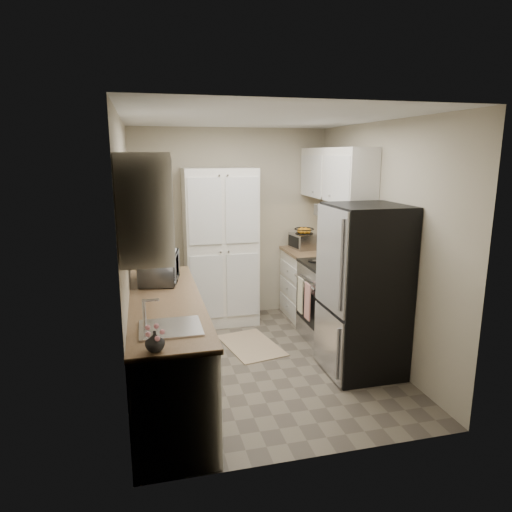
{
  "coord_description": "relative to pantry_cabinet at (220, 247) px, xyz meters",
  "views": [
    {
      "loc": [
        -1.14,
        -4.34,
        2.17
      ],
      "look_at": [
        -0.02,
        0.15,
        1.13
      ],
      "focal_mm": 32.0,
      "sensor_mm": 36.0,
      "label": 1
    }
  ],
  "objects": [
    {
      "name": "kitchen_mat",
      "position": [
        0.19,
        -0.88,
        -0.99
      ],
      "size": [
        0.7,
        0.95,
        0.01
      ],
      "primitive_type": "cube",
      "rotation": [
        0.0,
        0.0,
        0.2
      ],
      "color": "tan",
      "rests_on": "ground"
    },
    {
      "name": "base_cabinet_left",
      "position": [
        -0.79,
        -1.75,
        -0.56
      ],
      "size": [
        0.6,
        2.3,
        0.88
      ],
      "primitive_type": "cube",
      "color": "silver",
      "rests_on": "ground"
    },
    {
      "name": "ground",
      "position": [
        0.2,
        -1.32,
        -1.0
      ],
      "size": [
        3.2,
        3.2,
        0.0
      ],
      "primitive_type": "plane",
      "color": "#665B4C",
      "rests_on": "ground"
    },
    {
      "name": "wine_bottle",
      "position": [
        -0.84,
        -0.76,
        0.06
      ],
      "size": [
        0.07,
        0.07,
        0.28
      ],
      "primitive_type": "cylinder",
      "color": "black",
      "rests_on": "countertop_left"
    },
    {
      "name": "toaster_oven",
      "position": [
        1.13,
        0.02,
        0.02
      ],
      "size": [
        0.33,
        0.39,
        0.21
      ],
      "primitive_type": "cube",
      "rotation": [
        0.0,
        0.0,
        0.16
      ],
      "color": "#A5A5A9",
      "rests_on": "countertop_right"
    },
    {
      "name": "flower_vase",
      "position": [
        -0.91,
        -2.83,
        -0.01
      ],
      "size": [
        0.16,
        0.16,
        0.13
      ],
      "primitive_type": "imported",
      "rotation": [
        0.0,
        0.0,
        -0.33
      ],
      "color": "white",
      "rests_on": "countertop_left"
    },
    {
      "name": "microwave",
      "position": [
        -0.81,
        -1.17,
        0.07
      ],
      "size": [
        0.43,
        0.57,
        0.29
      ],
      "primitive_type": "imported",
      "rotation": [
        0.0,
        0.0,
        1.41
      ],
      "color": "silver",
      "rests_on": "countertop_left"
    },
    {
      "name": "countertop_right",
      "position": [
        1.19,
        -0.12,
        -0.1
      ],
      "size": [
        0.63,
        0.83,
        0.04
      ],
      "primitive_type": "cube",
      "color": "#846647",
      "rests_on": "base_cabinet_right"
    },
    {
      "name": "electric_range",
      "position": [
        1.17,
        -0.93,
        -0.52
      ],
      "size": [
        0.71,
        0.78,
        1.13
      ],
      "color": "#B7B7BC",
      "rests_on": "ground"
    },
    {
      "name": "refrigerator",
      "position": [
        1.14,
        -1.73,
        -0.15
      ],
      "size": [
        0.7,
        0.72,
        1.7
      ],
      "primitive_type": "cube",
      "color": "#B7B7BC",
      "rests_on": "ground"
    },
    {
      "name": "cutting_board",
      "position": [
        -0.68,
        -0.77,
        0.08
      ],
      "size": [
        0.13,
        0.25,
        0.33
      ],
      "primitive_type": "cube",
      "rotation": [
        0.0,
        0.0,
        -0.42
      ],
      "color": "#478A38",
      "rests_on": "countertop_left"
    },
    {
      "name": "base_cabinet_right",
      "position": [
        1.19,
        -0.12,
        -0.56
      ],
      "size": [
        0.6,
        0.8,
        0.88
      ],
      "primitive_type": "cube",
      "color": "silver",
      "rests_on": "ground"
    },
    {
      "name": "countertop_left",
      "position": [
        -0.79,
        -1.75,
        -0.1
      ],
      "size": [
        0.63,
        2.33,
        0.04
      ],
      "primitive_type": "cube",
      "color": "#846647",
      "rests_on": "base_cabinet_left"
    },
    {
      "name": "room_shell",
      "position": [
        0.18,
        -1.32,
        0.63
      ],
      "size": [
        2.64,
        3.24,
        2.52
      ],
      "color": "#BEB599",
      "rests_on": "ground"
    },
    {
      "name": "pantry_cabinet",
      "position": [
        0.0,
        0.0,
        0.0
      ],
      "size": [
        0.9,
        0.55,
        2.0
      ],
      "primitive_type": "cube",
      "color": "silver",
      "rests_on": "ground"
    },
    {
      "name": "fruit_basket",
      "position": [
        1.14,
        0.01,
        0.18
      ],
      "size": [
        0.3,
        0.3,
        0.11
      ],
      "primitive_type": null,
      "rotation": [
        0.0,
        0.0,
        -0.19
      ],
      "color": "orange",
      "rests_on": "toaster_oven"
    }
  ]
}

